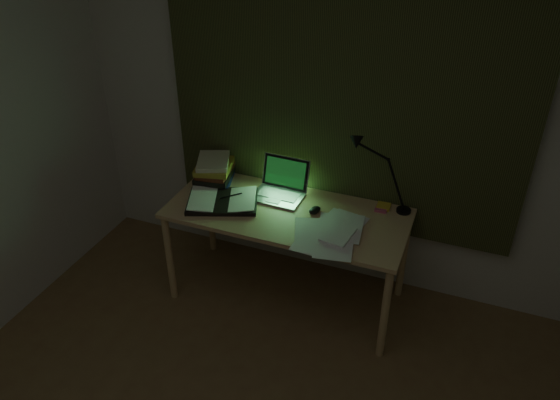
% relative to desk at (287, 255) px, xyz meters
% --- Properties ---
extents(wall_back, '(3.50, 0.00, 2.50)m').
position_rel_desk_xyz_m(wall_back, '(0.20, 0.40, 0.92)').
color(wall_back, beige).
rests_on(wall_back, ground).
extents(curtain, '(2.20, 0.06, 2.00)m').
position_rel_desk_xyz_m(curtain, '(0.20, 0.36, 1.12)').
color(curtain, '#2A2D16').
rests_on(curtain, wall_back).
extents(desk, '(1.46, 0.64, 0.67)m').
position_rel_desk_xyz_m(desk, '(0.00, 0.00, 0.00)').
color(desk, tan).
rests_on(desk, floor).
extents(laptop, '(0.32, 0.36, 0.22)m').
position_rel_desk_xyz_m(laptop, '(-0.11, 0.12, 0.45)').
color(laptop, silver).
rests_on(laptop, desk).
extents(open_textbook, '(0.51, 0.44, 0.04)m').
position_rel_desk_xyz_m(open_textbook, '(-0.41, -0.05, 0.35)').
color(open_textbook, white).
rests_on(open_textbook, desk).
extents(book_stack, '(0.27, 0.30, 0.17)m').
position_rel_desk_xyz_m(book_stack, '(-0.57, 0.17, 0.42)').
color(book_stack, white).
rests_on(book_stack, desk).
extents(loose_papers, '(0.34, 0.36, 0.02)m').
position_rel_desk_xyz_m(loose_papers, '(0.31, -0.12, 0.34)').
color(loose_papers, silver).
rests_on(loose_papers, desk).
extents(mouse, '(0.08, 0.10, 0.03)m').
position_rel_desk_xyz_m(mouse, '(0.16, 0.05, 0.35)').
color(mouse, black).
rests_on(mouse, desk).
extents(sticky_yellow, '(0.08, 0.08, 0.02)m').
position_rel_desk_xyz_m(sticky_yellow, '(0.53, 0.26, 0.34)').
color(sticky_yellow, gold).
rests_on(sticky_yellow, desk).
extents(sticky_pink, '(0.07, 0.07, 0.02)m').
position_rel_desk_xyz_m(sticky_pink, '(0.53, 0.23, 0.34)').
color(sticky_pink, '#C84E6E').
rests_on(sticky_pink, desk).
extents(desk_lamp, '(0.37, 0.32, 0.48)m').
position_rel_desk_xyz_m(desk_lamp, '(0.66, 0.26, 0.57)').
color(desk_lamp, black).
rests_on(desk_lamp, desk).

